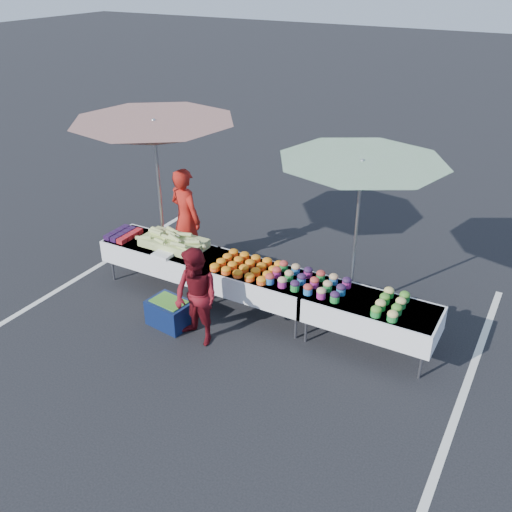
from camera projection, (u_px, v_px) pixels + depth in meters
The scene contains 17 objects.
ground at pixel (256, 313), 8.85m from camera, with size 80.00×80.00×0.00m, color black.
stripe_left at pixel (101, 264), 10.24m from camera, with size 0.10×5.00×0.00m, color silver.
stripe_right at pixel (469, 379), 7.46m from camera, with size 0.10×5.00×0.00m, color silver.
table_left at pixel (161, 253), 9.36m from camera, with size 1.86×0.81×0.75m.
table_center at pixel (256, 280), 8.58m from camera, with size 1.86×0.81×0.75m.
table_right at pixel (370, 313), 7.80m from camera, with size 1.86×0.81×0.75m.
berry_punnets at pixel (124, 234), 9.52m from camera, with size 0.40×0.54×0.08m.
corn_pile at pixel (173, 242), 9.16m from camera, with size 1.16×0.57×0.26m.
plastic_bags at pixel (163, 255), 8.91m from camera, with size 0.30×0.25×0.05m, color white.
carrot_bowls at pixel (247, 266), 8.53m from camera, with size 0.95×0.69×0.11m.
potato_cups at pixel (308, 280), 8.09m from camera, with size 1.14×0.58×0.16m.
bean_baskets at pixel (391, 304), 7.56m from camera, with size 0.36×0.68×0.15m.
vendor at pixel (186, 219), 9.81m from camera, with size 0.66×0.43×1.80m, color #A91C13.
customer at pixel (196, 297), 7.89m from camera, with size 0.70×0.55×1.45m, color maroon.
umbrella_left at pixel (155, 134), 8.93m from camera, with size 3.13×3.13×2.69m.
umbrella_right at pixel (361, 175), 7.89m from camera, with size 2.68×2.68×2.46m.
storage_bin at pixel (170, 312), 8.49m from camera, with size 0.67×0.53×0.41m.
Camera 1 is at (3.63, -6.46, 4.91)m, focal length 40.00 mm.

